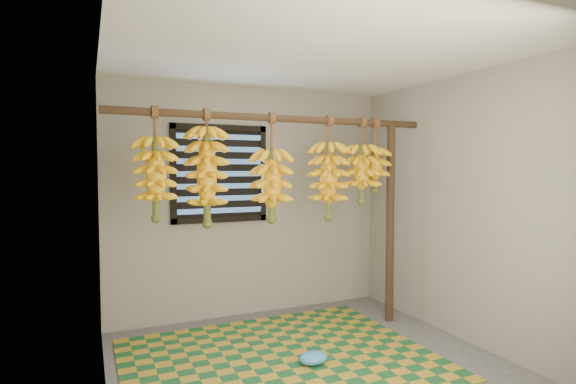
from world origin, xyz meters
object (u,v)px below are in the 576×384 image
woven_mat (280,359)px  plastic_bag (313,358)px  banana_bunch_d (329,181)px  banana_bunch_a (156,179)px  banana_bunch_e (361,174)px  support_post (390,223)px  banana_bunch_f (375,169)px  banana_bunch_c (272,186)px  banana_bunch_b (207,177)px

woven_mat → plastic_bag: (0.20, -0.21, 0.05)m
woven_mat → banana_bunch_d: size_ratio=2.51×
banana_bunch_a → banana_bunch_e: same height
support_post → banana_bunch_f: size_ratio=2.74×
plastic_bag → banana_bunch_a: banana_bunch_a is taller
banana_bunch_c → banana_bunch_e: (0.94, 0.00, 0.10)m
banana_bunch_c → woven_mat: bearing=-102.9°
plastic_bag → banana_bunch_b: banana_bunch_b is taller
banana_bunch_e → banana_bunch_f: same height
woven_mat → support_post: bearing=16.4°
support_post → banana_bunch_a: (-2.29, 0.00, 0.47)m
banana_bunch_b → banana_bunch_d: (1.16, 0.00, -0.05)m
woven_mat → banana_bunch_c: 1.46m
banana_bunch_e → banana_bunch_f: (0.15, 0.00, 0.04)m
banana_bunch_e → banana_bunch_f: size_ratio=1.15×
banana_bunch_b → banana_bunch_f: 1.68m
banana_bunch_a → banana_bunch_f: size_ratio=1.25×
support_post → banana_bunch_e: size_ratio=2.39×
woven_mat → banana_bunch_c: (0.09, 0.41, 1.40)m
banana_bunch_a → banana_bunch_b: bearing=-0.0°
banana_bunch_d → support_post: bearing=0.0°
support_post → woven_mat: (-1.39, -0.41, -0.99)m
woven_mat → banana_bunch_c: bearing=77.1°
support_post → banana_bunch_b: size_ratio=2.04×
banana_bunch_c → banana_bunch_d: 0.58m
banana_bunch_f → support_post: bearing=0.0°
woven_mat → banana_bunch_e: bearing=21.4°
banana_bunch_b → plastic_bag: bearing=-41.9°
woven_mat → banana_bunch_a: bearing=155.8°
banana_bunch_d → plastic_bag: bearing=-127.7°
banana_bunch_c → banana_bunch_f: (1.10, 0.00, 0.14)m
banana_bunch_a → banana_bunch_d: same height
banana_bunch_c → banana_bunch_f: size_ratio=1.33×
banana_bunch_a → banana_bunch_c: (1.00, 0.00, -0.07)m
plastic_bag → woven_mat: bearing=133.1°
support_post → banana_bunch_c: bearing=180.0°
banana_bunch_d → banana_bunch_a: bearing=180.0°
plastic_bag → banana_bunch_c: (-0.10, 0.62, 1.34)m
support_post → banana_bunch_f: (-0.20, 0.00, 0.55)m
plastic_bag → banana_bunch_f: size_ratio=0.33×
woven_mat → banana_bunch_a: 1.77m
banana_bunch_b → banana_bunch_c: same height
support_post → banana_bunch_c: banana_bunch_c is taller
banana_bunch_c → support_post: bearing=0.0°
banana_bunch_d → woven_mat: bearing=-148.8°
support_post → plastic_bag: 1.64m
support_post → plastic_bag: support_post is taller
support_post → banana_bunch_c: 1.35m
banana_bunch_a → banana_bunch_e: (1.94, 0.00, 0.03)m
banana_bunch_b → woven_mat: bearing=-39.7°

